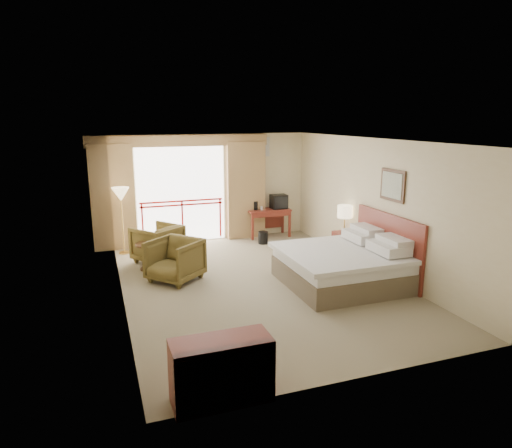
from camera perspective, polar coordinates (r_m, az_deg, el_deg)
name	(u,v)px	position (r m, az deg, el deg)	size (l,w,h in m)	color
floor	(258,283)	(8.83, 0.30, -7.35)	(7.00, 7.00, 0.00)	gray
ceiling	(259,140)	(8.28, 0.32, 10.43)	(7.00, 7.00, 0.00)	white
wall_back	(212,187)	(11.75, -5.51, 4.58)	(5.00, 5.00, 0.00)	beige
wall_front	(362,274)	(5.41, 13.06, -6.06)	(5.00, 5.00, 0.00)	beige
wall_left	(118,224)	(7.98, -16.84, -0.05)	(7.00, 7.00, 0.00)	beige
wall_right	(374,206)	(9.58, 14.54, 2.25)	(7.00, 7.00, 0.00)	beige
balcony_door	(181,195)	(11.59, -9.31, 3.60)	(2.40, 2.40, 0.00)	white
balcony_railing	(182,210)	(11.64, -9.22, 1.70)	(2.09, 0.03, 1.02)	#AD120E
curtain_left	(113,198)	(11.29, -17.47, 3.16)	(1.00, 0.26, 2.50)	#957148
curtain_right	(245,190)	(11.86, -1.32, 4.23)	(1.00, 0.26, 2.50)	#957148
valance	(180,141)	(11.35, -9.47, 10.25)	(4.40, 0.22, 0.28)	#957148
hvac_vent	(260,147)	(12.00, 0.54, 9.62)	(0.50, 0.04, 0.50)	silver
bed	(344,265)	(8.80, 10.89, -5.07)	(2.13, 2.06, 0.97)	brown
headboard	(388,247)	(9.23, 16.14, -2.72)	(0.06, 2.10, 1.30)	maroon
framed_art	(392,185)	(9.00, 16.69, 4.66)	(0.04, 0.72, 0.60)	#321E0F
nightstand	(345,245)	(10.42, 11.01, -2.65)	(0.42, 0.50, 0.60)	maroon
table_lamp	(345,212)	(10.28, 11.06, 1.48)	(0.33, 0.33, 0.59)	tan
phone	(347,232)	(10.18, 11.28, -1.04)	(0.20, 0.15, 0.09)	black
desk	(267,215)	(12.10, 1.44, 1.15)	(1.13, 0.55, 0.74)	maroon
tv	(279,202)	(12.09, 2.88, 2.81)	(0.41, 0.33, 0.38)	black
coffee_maker	(256,206)	(11.88, -0.04, 2.29)	(0.11, 0.11, 0.23)	black
cup	(262,208)	(11.90, 0.72, 1.97)	(0.07, 0.07, 0.10)	white
wastebasket	(263,238)	(11.45, 0.88, -1.71)	(0.25, 0.25, 0.31)	black
armchair_far	(158,261)	(10.32, -12.11, -4.58)	(0.88, 0.90, 0.82)	#4D3F1B
armchair_near	(176,280)	(9.10, -10.01, -6.92)	(0.88, 0.91, 0.82)	#4D3F1B
side_table	(148,252)	(9.71, -13.29, -3.40)	(0.52, 0.52, 0.56)	#321E0F
book	(148,243)	(9.66, -13.35, -2.37)	(0.17, 0.22, 0.02)	white
floor_lamp	(121,197)	(10.83, -16.54, 3.28)	(0.40, 0.40, 1.55)	tan
dresser	(222,371)	(5.31, -4.32, -17.82)	(1.11, 0.47, 0.74)	maroon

